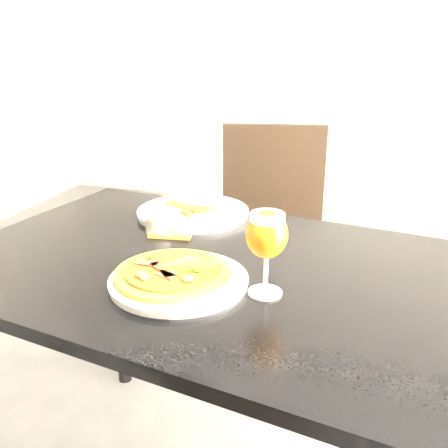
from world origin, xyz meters
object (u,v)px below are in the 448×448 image
(dining_table, at_px, (203,294))
(pizza, at_px, (174,272))
(chair_far, at_px, (271,236))
(beer_glass, at_px, (267,235))

(dining_table, distance_m, pizza, 0.17)
(dining_table, xyz_separation_m, pizza, (-0.02, -0.13, 0.11))
(pizza, bearing_deg, chair_far, 88.64)
(beer_glass, bearing_deg, dining_table, 146.24)
(pizza, bearing_deg, dining_table, 81.84)
(pizza, bearing_deg, beer_glass, 2.38)
(dining_table, height_order, pizza, pizza)
(chair_far, xyz_separation_m, pizza, (-0.02, -0.93, 0.26))
(dining_table, distance_m, chair_far, 0.82)
(chair_far, relative_size, pizza, 3.72)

